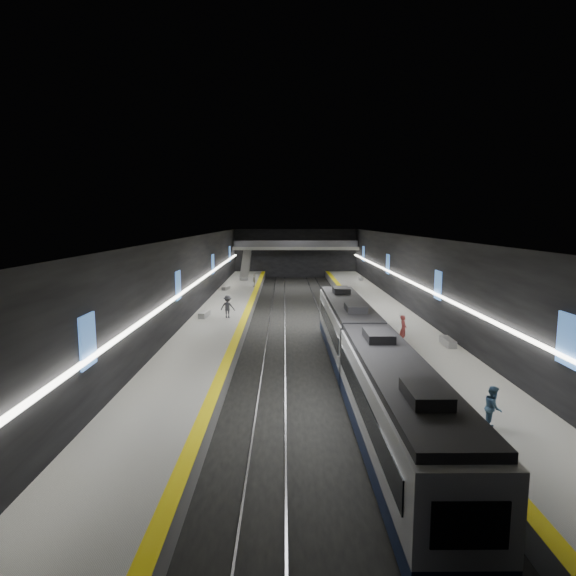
{
  "coord_description": "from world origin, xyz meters",
  "views": [
    {
      "loc": [
        -1.83,
        -44.31,
        9.4
      ],
      "look_at": [
        -1.44,
        6.8,
        2.2
      ],
      "focal_mm": 30.0,
      "sensor_mm": 36.0,
      "label": 1
    }
  ],
  "objects_px": {
    "bench_left_near": "(204,314)",
    "bench_right_near": "(448,342)",
    "train": "(365,355)",
    "passenger_right_b": "(493,408)",
    "passenger_left_b": "(228,307)",
    "passenger_right_a": "(403,329)",
    "passenger_left_a": "(254,280)",
    "bench_left_far": "(226,288)",
    "escalator": "(246,265)",
    "bench_right_far": "(361,279)"
  },
  "relations": [
    {
      "from": "train",
      "to": "passenger_left_b",
      "type": "distance_m",
      "value": 18.39
    },
    {
      "from": "bench_left_far",
      "to": "bench_left_near",
      "type": "bearing_deg",
      "value": -75.79
    },
    {
      "from": "bench_right_near",
      "to": "bench_right_far",
      "type": "height_order",
      "value": "bench_right_near"
    },
    {
      "from": "bench_left_near",
      "to": "passenger_left_b",
      "type": "distance_m",
      "value": 2.27
    },
    {
      "from": "escalator",
      "to": "bench_right_near",
      "type": "xyz_separation_m",
      "value": [
        16.74,
        -38.72,
        -1.65
      ]
    },
    {
      "from": "passenger_right_a",
      "to": "passenger_left_b",
      "type": "xyz_separation_m",
      "value": [
        -13.1,
        8.71,
        0.02
      ]
    },
    {
      "from": "bench_right_near",
      "to": "bench_left_near",
      "type": "bearing_deg",
      "value": 151.95
    },
    {
      "from": "escalator",
      "to": "bench_left_far",
      "type": "distance_m",
      "value": 12.39
    },
    {
      "from": "passenger_right_b",
      "to": "train",
      "type": "bearing_deg",
      "value": 55.35
    },
    {
      "from": "escalator",
      "to": "bench_left_near",
      "type": "relative_size",
      "value": 3.97
    },
    {
      "from": "bench_right_near",
      "to": "passenger_right_b",
      "type": "xyz_separation_m",
      "value": [
        -2.62,
        -13.07,
        0.64
      ]
    },
    {
      "from": "bench_left_near",
      "to": "passenger_right_a",
      "type": "relative_size",
      "value": 1.04
    },
    {
      "from": "train",
      "to": "bench_right_far",
      "type": "relative_size",
      "value": 18.48
    },
    {
      "from": "bench_left_far",
      "to": "bench_right_far",
      "type": "bearing_deg",
      "value": 40.88
    },
    {
      "from": "bench_right_far",
      "to": "passenger_left_b",
      "type": "bearing_deg",
      "value": -118.01
    },
    {
      "from": "train",
      "to": "passenger_right_b",
      "type": "distance_m",
      "value": 7.78
    },
    {
      "from": "bench_left_far",
      "to": "bench_right_far",
      "type": "distance_m",
      "value": 20.12
    },
    {
      "from": "passenger_left_b",
      "to": "passenger_right_a",
      "type": "bearing_deg",
      "value": 156.54
    },
    {
      "from": "bench_left_far",
      "to": "passenger_right_a",
      "type": "relative_size",
      "value": 0.9
    },
    {
      "from": "passenger_right_a",
      "to": "passenger_right_b",
      "type": "relative_size",
      "value": 1.09
    },
    {
      "from": "bench_left_near",
      "to": "bench_right_near",
      "type": "xyz_separation_m",
      "value": [
        18.09,
        -9.84,
        0.0
      ]
    },
    {
      "from": "escalator",
      "to": "passenger_left_a",
      "type": "xyz_separation_m",
      "value": [
        1.81,
        -9.48,
        -1.07
      ]
    },
    {
      "from": "train",
      "to": "bench_left_far",
      "type": "bearing_deg",
      "value": 109.16
    },
    {
      "from": "bench_left_near",
      "to": "bench_left_far",
      "type": "distance_m",
      "value": 16.69
    },
    {
      "from": "bench_left_far",
      "to": "passenger_left_b",
      "type": "distance_m",
      "value": 17.28
    },
    {
      "from": "bench_right_near",
      "to": "passenger_right_b",
      "type": "bearing_deg",
      "value": -100.84
    },
    {
      "from": "bench_right_near",
      "to": "passenger_right_a",
      "type": "bearing_deg",
      "value": 166.89
    },
    {
      "from": "bench_right_near",
      "to": "passenger_right_a",
      "type": "xyz_separation_m",
      "value": [
        -2.89,
        0.7,
        0.72
      ]
    },
    {
      "from": "passenger_left_a",
      "to": "passenger_right_a",
      "type": "bearing_deg",
      "value": 17.22
    },
    {
      "from": "train",
      "to": "escalator",
      "type": "distance_m",
      "value": 46.3
    },
    {
      "from": "passenger_right_a",
      "to": "passenger_left_a",
      "type": "bearing_deg",
      "value": 44.13
    },
    {
      "from": "bench_right_far",
      "to": "passenger_left_a",
      "type": "height_order",
      "value": "passenger_left_a"
    },
    {
      "from": "bench_left_near",
      "to": "passenger_right_b",
      "type": "xyz_separation_m",
      "value": [
        15.47,
        -22.91,
        0.64
      ]
    },
    {
      "from": "bench_left_far",
      "to": "passenger_right_b",
      "type": "xyz_separation_m",
      "value": [
        15.59,
        -39.6,
        0.67
      ]
    },
    {
      "from": "bench_left_near",
      "to": "passenger_left_b",
      "type": "height_order",
      "value": "passenger_left_b"
    },
    {
      "from": "train",
      "to": "escalator",
      "type": "height_order",
      "value": "escalator"
    },
    {
      "from": "bench_right_near",
      "to": "bench_right_far",
      "type": "relative_size",
      "value": 1.26
    },
    {
      "from": "bench_left_near",
      "to": "passenger_right_a",
      "type": "distance_m",
      "value": 17.76
    },
    {
      "from": "passenger_left_b",
      "to": "escalator",
      "type": "bearing_deg",
      "value": -78.38
    },
    {
      "from": "bench_left_near",
      "to": "bench_right_near",
      "type": "height_order",
      "value": "bench_right_near"
    },
    {
      "from": "train",
      "to": "bench_right_near",
      "type": "distance_m",
      "value": 9.4
    },
    {
      "from": "passenger_right_a",
      "to": "train",
      "type": "bearing_deg",
      "value": 173.02
    },
    {
      "from": "bench_left_near",
      "to": "passenger_right_b",
      "type": "relative_size",
      "value": 1.14
    },
    {
      "from": "bench_right_near",
      "to": "passenger_left_b",
      "type": "height_order",
      "value": "passenger_left_b"
    },
    {
      "from": "passenger_right_a",
      "to": "passenger_left_a",
      "type": "height_order",
      "value": "passenger_right_a"
    },
    {
      "from": "train",
      "to": "passenger_left_b",
      "type": "bearing_deg",
      "value": 120.19
    },
    {
      "from": "escalator",
      "to": "bench_right_far",
      "type": "xyz_separation_m",
      "value": [
        16.44,
        -3.03,
        -1.7
      ]
    },
    {
      "from": "passenger_left_b",
      "to": "train",
      "type": "bearing_deg",
      "value": 130.33
    },
    {
      "from": "train",
      "to": "passenger_left_a",
      "type": "distance_m",
      "value": 36.65
    },
    {
      "from": "train",
      "to": "passenger_right_b",
      "type": "xyz_separation_m",
      "value": [
        4.12,
        -6.59,
        -0.31
      ]
    }
  ]
}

